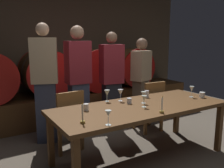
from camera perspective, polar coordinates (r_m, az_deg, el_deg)
back_wall at (r=5.38m, az=-12.06°, el=7.67°), size 6.12×0.24×2.66m
barrel_shelf at (r=5.04m, az=-9.51°, el=-4.74°), size 5.51×0.90×0.53m
wine_barrel_center_left at (r=4.74m, az=-15.42°, el=2.56°), size 0.86×0.80×0.86m
wine_barrel_center_right at (r=5.09m, az=-4.81°, el=3.44°), size 0.86×0.80×0.86m
wine_barrel_far_right at (r=5.58m, az=4.00°, el=4.08°), size 0.86×0.80×0.86m
dining_table at (r=3.20m, az=6.81°, el=-6.16°), size 2.33×0.93×0.73m
chair_left at (r=3.50m, az=-10.41°, el=-7.82°), size 0.43×0.43×0.88m
chair_right at (r=4.20m, az=9.03°, el=-4.63°), size 0.42×0.42×0.88m
guest_far_left at (r=3.79m, az=-15.45°, el=0.30°), size 0.44×0.36×1.81m
guest_center_left at (r=3.95m, az=-7.92°, el=0.88°), size 0.38×0.24×1.79m
guest_center_right at (r=4.22m, az=-0.09°, el=0.83°), size 0.41×0.29×1.70m
guest_far_right at (r=4.66m, az=6.84°, el=1.04°), size 0.44×0.36×1.59m
candle_left at (r=2.51m, az=-6.93°, el=-7.79°), size 0.05×0.05×0.22m
candle_right at (r=2.89m, az=11.67°, el=-5.58°), size 0.05×0.05×0.21m
wine_glass_far_left at (r=2.43m, az=-0.89°, el=-7.09°), size 0.06×0.06×0.15m
wine_glass_left at (r=3.33m, az=-1.20°, el=-2.19°), size 0.08×0.08×0.16m
wine_glass_center_left at (r=3.36m, az=1.99°, el=-2.00°), size 0.07×0.07×0.16m
wine_glass_center_right at (r=3.08m, az=7.58°, el=-3.48°), size 0.07×0.07×0.15m
wine_glass_right at (r=3.26m, az=7.43°, el=-2.56°), size 0.07×0.07×0.16m
wine_glass_far_right at (r=3.76m, az=18.21°, el=-1.22°), size 0.07×0.07×0.16m
cup_far_left at (r=2.95m, az=-6.13°, el=-5.44°), size 0.06×0.06×0.08m
cup_center_left at (r=3.24m, az=4.07°, el=-3.97°), size 0.06×0.06×0.08m
cup_center_right at (r=3.61m, az=8.15°, el=-2.35°), size 0.06×0.06×0.10m
cup_far_right at (r=3.80m, az=20.38°, el=-2.42°), size 0.08×0.08×0.08m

